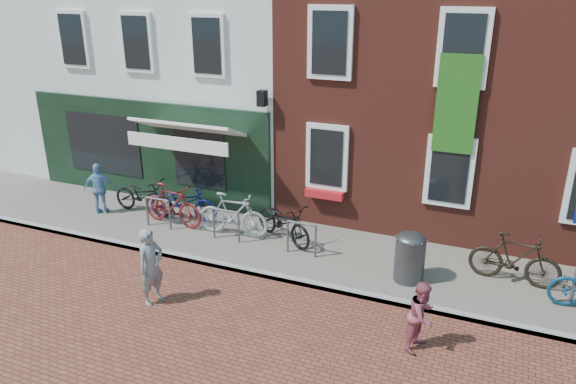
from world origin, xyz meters
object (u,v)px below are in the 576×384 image
at_px(bicycle_2, 183,202).
at_px(bicycle_4, 284,222).
at_px(boy, 422,316).
at_px(bicycle_5, 515,259).
at_px(bicycle_3, 233,215).
at_px(woman, 151,266).
at_px(bicycle_0, 143,196).
at_px(bicycle_1, 172,205).
at_px(litter_bin, 410,254).
at_px(cafe_person, 100,189).

xyz_separation_m(bicycle_2, bicycle_4, (3.00, -0.16, 0.00)).
bearing_deg(boy, bicycle_5, -8.06).
xyz_separation_m(bicycle_2, bicycle_5, (8.32, -0.16, 0.06)).
bearing_deg(bicycle_3, boy, -122.14).
height_order(woman, bicycle_3, woman).
bearing_deg(bicycle_5, bicycle_2, 93.42).
height_order(bicycle_0, bicycle_1, bicycle_1).
height_order(bicycle_0, bicycle_4, same).
relative_size(litter_bin, bicycle_4, 0.61).
bearing_deg(bicycle_3, bicycle_2, 73.49).
relative_size(cafe_person, bicycle_4, 0.74).
relative_size(litter_bin, cafe_person, 0.83).
bearing_deg(cafe_person, bicycle_4, 157.92).
bearing_deg(bicycle_2, bicycle_1, 158.57).
relative_size(bicycle_2, bicycle_5, 1.03).
bearing_deg(bicycle_5, litter_bin, 114.09).
bearing_deg(litter_bin, bicycle_1, 175.36).
distance_m(bicycle_2, bicycle_5, 8.32).
distance_m(bicycle_1, bicycle_3, 1.79).
bearing_deg(cafe_person, woman, 116.12).
xyz_separation_m(woman, cafe_person, (-3.94, 3.13, 0.01)).
relative_size(cafe_person, bicycle_0, 0.74).
bearing_deg(bicycle_0, bicycle_3, -92.27).
bearing_deg(woman, bicycle_4, -8.87).
bearing_deg(woman, litter_bin, -46.35).
xyz_separation_m(woman, bicycle_4, (1.42, 3.44, -0.21)).
relative_size(bicycle_1, bicycle_3, 1.00).
height_order(boy, bicycle_5, boy).
relative_size(litter_bin, bicycle_1, 0.63).
height_order(cafe_person, bicycle_4, cafe_person).
height_order(litter_bin, bicycle_0, litter_bin).
xyz_separation_m(litter_bin, bicycle_3, (-4.55, 0.54, -0.05)).
height_order(woman, bicycle_2, woman).
xyz_separation_m(litter_bin, bicycle_5, (2.08, 0.74, -0.05)).
height_order(bicycle_3, bicycle_5, same).
relative_size(litter_bin, bicycle_5, 0.63).
relative_size(bicycle_4, bicycle_5, 1.03).
relative_size(cafe_person, bicycle_1, 0.77).
bearing_deg(litter_bin, woman, -149.95).
xyz_separation_m(boy, bicycle_1, (-6.95, 2.66, 0.00)).
distance_m(litter_bin, bicycle_4, 3.33).
distance_m(litter_bin, cafe_person, 8.62).
relative_size(woman, boy, 1.23).
height_order(bicycle_1, bicycle_5, same).
relative_size(woman, bicycle_1, 0.87).
height_order(cafe_person, bicycle_0, cafe_person).
distance_m(cafe_person, bicycle_2, 2.43).
xyz_separation_m(bicycle_2, bicycle_3, (1.69, -0.36, 0.06)).
distance_m(litter_bin, bicycle_2, 6.30).
bearing_deg(bicycle_0, bicycle_4, -87.70).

